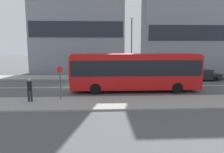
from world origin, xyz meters
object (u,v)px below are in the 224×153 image
at_px(pedestrian_near_stop, 30,88).
at_px(street_lamp, 132,41).
at_px(parked_car_0, 201,75).
at_px(bus_stop_sign, 60,80).
at_px(city_bus, 135,70).

height_order(pedestrian_near_stop, street_lamp, street_lamp).
relative_size(parked_car_0, street_lamp, 0.56).
relative_size(pedestrian_near_stop, bus_stop_sign, 0.67).
xyz_separation_m(city_bus, street_lamp, (0.74, 7.57, 2.65)).
distance_m(pedestrian_near_stop, street_lamp, 14.77).
bearing_deg(bus_stop_sign, pedestrian_near_stop, -164.35).
bearing_deg(parked_car_0, city_bus, -148.01).
relative_size(city_bus, pedestrian_near_stop, 6.80).
distance_m(city_bus, bus_stop_sign, 6.85).
height_order(city_bus, parked_car_0, city_bus).
xyz_separation_m(pedestrian_near_stop, bus_stop_sign, (2.10, 0.59, 0.52)).
relative_size(bus_stop_sign, street_lamp, 0.34).
distance_m(parked_car_0, street_lamp, 9.22).
bearing_deg(city_bus, parked_car_0, 28.66).
height_order(parked_car_0, street_lamp, street_lamp).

